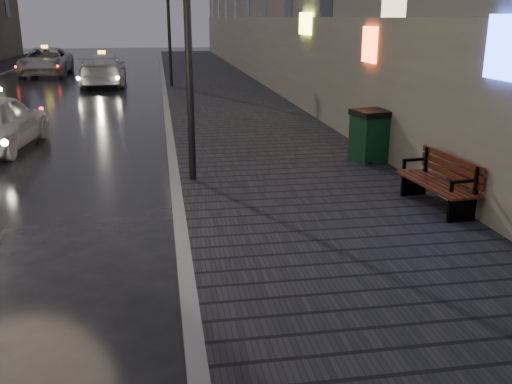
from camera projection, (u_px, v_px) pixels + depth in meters
ground at (35, 376)px, 5.33m from camera, size 120.00×120.00×0.00m
sidewalk at (218, 89)px, 25.71m from camera, size 4.60×58.00×0.15m
curb at (164, 90)px, 25.33m from camera, size 0.20×58.00×0.15m
lamp_near at (187, 1)px, 10.25m from camera, size 0.36×0.36×5.28m
lamp_far at (168, 10)px, 25.32m from camera, size 0.36×0.36×5.28m
bench at (441, 182)px, 9.46m from camera, size 0.76×1.77×0.88m
trash_bin at (371, 135)px, 12.47m from camera, size 0.89×0.89×1.13m
taxi_mid at (103, 70)px, 27.61m from camera, size 2.28×5.29×1.52m
taxi_far at (46, 61)px, 32.67m from camera, size 2.66×5.55×1.53m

